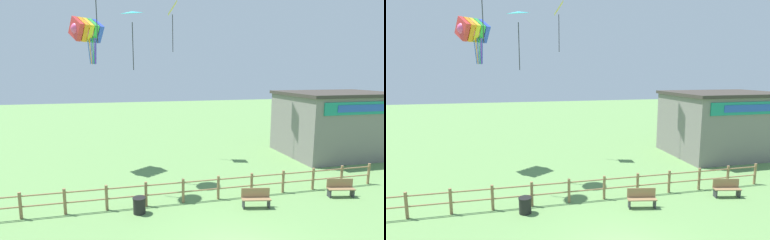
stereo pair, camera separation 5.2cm
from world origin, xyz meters
The scene contains 8 objects.
wooden_fence centered at (0.00, 5.09, 0.70)m, with size 20.73×0.14×1.25m.
seaside_building centered at (12.97, 11.48, 2.53)m, with size 8.47×6.42×5.04m.
park_bench_near_fence centered at (2.42, 3.73, 0.49)m, with size 1.46×0.66×0.95m.
park_bench_by_building centered at (7.37, 3.89, 0.49)m, with size 1.46×0.68×0.95m.
trash_bin centered at (-3.18, 4.41, 0.39)m, with size 0.62×0.62×0.77m.
kite_rainbow_parafoil centered at (-5.92, 12.71, 9.37)m, with size 2.68×2.55×3.08m.
kite_cyan_delta centered at (-3.04, 9.37, 9.95)m, with size 1.91×1.91×3.49m.
kite_yellow_diamond centered at (0.14, 14.01, 10.83)m, with size 0.75×0.89×3.69m.
Camera 2 is at (-3.78, -9.06, 6.52)m, focal length 28.00 mm.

